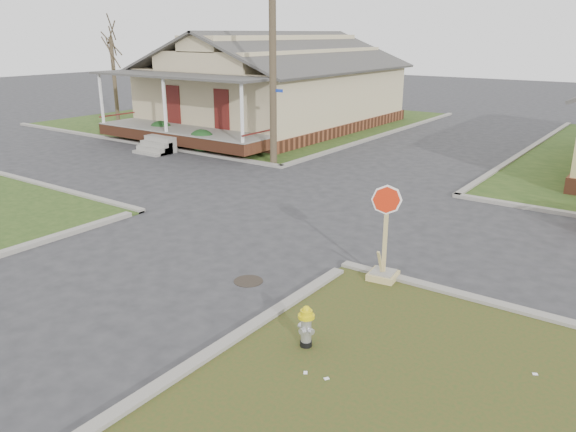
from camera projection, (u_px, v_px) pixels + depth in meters
The scene contains 11 objects.
ground at pixel (192, 252), 13.84m from camera, with size 120.00×120.00×0.00m, color #2A2A2D.
verge_far_left at pixel (249, 119), 34.94m from camera, with size 19.00×19.00×0.05m, color #264017.
curbs at pixel (305, 204), 17.71m from camera, with size 80.00×40.00×0.12m, color gray, non-canonical shape.
manhole at pixel (248, 281), 12.24m from camera, with size 0.64×0.64×0.01m, color black.
corner_house at pixel (274, 86), 31.56m from camera, with size 10.10×15.50×5.30m.
utility_pole at pixel (273, 46), 21.59m from camera, with size 1.80×0.28×9.00m.
tree_far_left at pixel (115, 81), 32.30m from camera, with size 0.22×0.22×4.90m, color #423726.
fire_hydrant at pixel (306, 324), 9.50m from camera, with size 0.28×0.28×0.76m.
stop_sign at pixel (384, 259), 12.11m from camera, with size 0.60×0.59×2.13m.
hedge_left at pixel (161, 131), 27.50m from camera, with size 1.37×1.12×1.05m, color #143717.
hedge_right at pixel (202, 140), 25.08m from camera, with size 1.37×1.12×1.04m, color #143717.
Camera 1 is at (9.42, -9.09, 5.17)m, focal length 35.00 mm.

